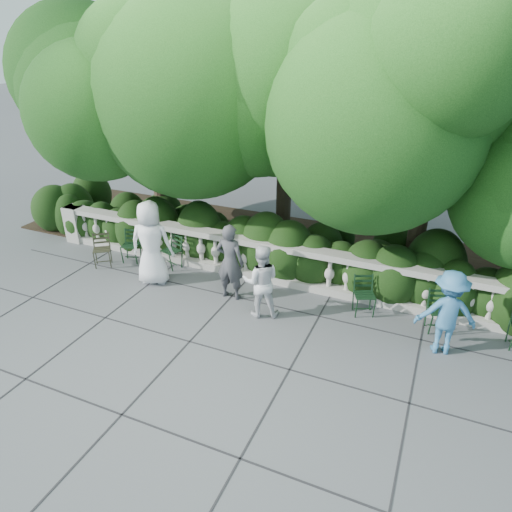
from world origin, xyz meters
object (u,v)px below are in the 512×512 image
at_px(chair_a, 130,264).
at_px(person_older_blue, 447,313).
at_px(chair_d, 364,317).
at_px(chair_weathered, 104,268).
at_px(chair_e, 438,335).
at_px(person_businessman, 151,243).
at_px(person_casual_man, 261,281).
at_px(person_woman_grey, 230,262).
at_px(chair_b, 168,269).

distance_m(chair_a, person_older_blue, 7.45).
bearing_deg(chair_d, chair_weathered, 159.50).
bearing_deg(chair_a, chair_e, -16.97).
relative_size(chair_a, person_businessman, 0.43).
bearing_deg(chair_a, person_casual_man, -27.65).
bearing_deg(person_woman_grey, chair_d, -174.04).
relative_size(chair_e, person_businessman, 0.43).
distance_m(person_casual_man, person_older_blue, 3.48).
distance_m(chair_e, person_businessman, 6.32).
height_order(chair_d, person_woman_grey, person_woman_grey).
xyz_separation_m(chair_weathered, person_businessman, (1.55, -0.04, 0.98)).
distance_m(person_woman_grey, person_older_blue, 4.35).
height_order(chair_a, person_older_blue, person_older_blue).
distance_m(chair_b, chair_d, 4.87).
bearing_deg(chair_e, chair_b, 158.56).
xyz_separation_m(chair_d, chair_weathered, (-6.35, -0.40, 0.00)).
distance_m(chair_d, person_woman_grey, 3.01).
bearing_deg(chair_e, person_businessman, 164.40).
height_order(chair_a, person_casual_man, person_casual_man).
bearing_deg(chair_b, chair_d, 15.82).
bearing_deg(chair_weathered, person_casual_man, -40.30).
xyz_separation_m(chair_b, person_woman_grey, (2.00, -0.55, 0.86)).
bearing_deg(person_woman_grey, chair_a, -8.64).
relative_size(chair_a, chair_b, 1.00).
relative_size(person_businessman, person_woman_grey, 1.15).
height_order(chair_d, person_casual_man, person_casual_man).
bearing_deg(chair_weathered, person_woman_grey, -35.21).
relative_size(chair_e, chair_weathered, 1.00).
bearing_deg(chair_a, person_woman_grey, -24.00).
bearing_deg(person_older_blue, chair_a, -18.10).
bearing_deg(person_woman_grey, chair_b, -16.15).
bearing_deg(chair_e, chair_a, 159.90).
xyz_separation_m(chair_a, chair_e, (7.33, -0.09, 0.00)).
relative_size(chair_a, person_casual_man, 0.54).
distance_m(chair_d, chair_e, 1.43).
bearing_deg(person_businessman, chair_e, 167.59).
xyz_separation_m(chair_a, chair_b, (1.03, 0.13, 0.00)).
xyz_separation_m(chair_e, person_casual_man, (-3.42, -0.70, 0.78)).
height_order(chair_b, chair_d, same).
bearing_deg(person_older_blue, person_woman_grey, -15.84).
distance_m(chair_d, person_businessman, 4.92).
height_order(chair_weathered, person_woman_grey, person_woman_grey).
relative_size(chair_b, person_older_blue, 0.52).
relative_size(chair_d, person_woman_grey, 0.49).
height_order(chair_e, chair_weathered, same).
distance_m(chair_a, chair_e, 7.33).
bearing_deg(person_older_blue, person_businessman, -14.31).
bearing_deg(chair_weathered, chair_e, -33.30).
height_order(person_woman_grey, person_older_blue, person_woman_grey).
bearing_deg(person_woman_grey, person_businessman, 1.80).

